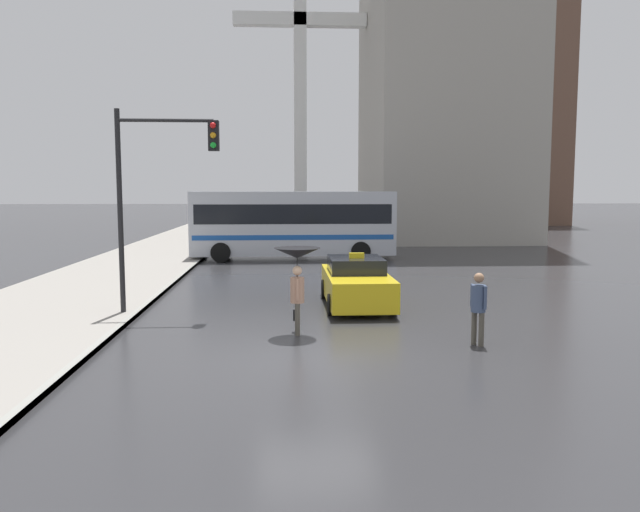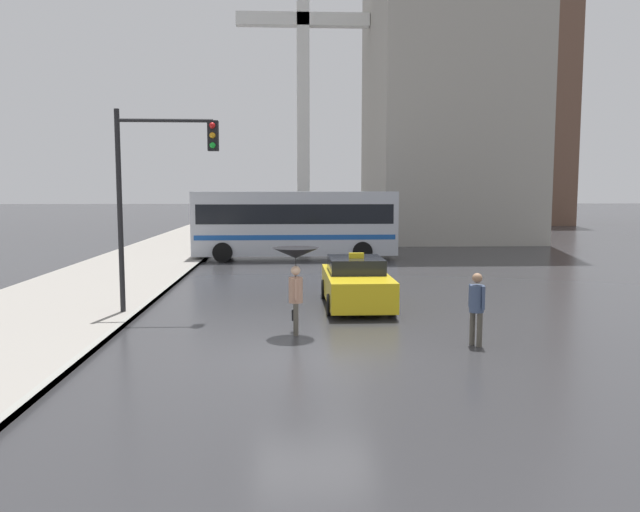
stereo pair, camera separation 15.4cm
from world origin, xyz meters
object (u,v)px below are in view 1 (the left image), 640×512
object	(u,v)px
taxi	(356,283)
pedestrian_man	(478,303)
pedestrian_with_umbrella	(297,264)
city_bus	(293,222)
traffic_light	(159,175)
monument_cross	(300,67)

from	to	relation	value
taxi	pedestrian_man	xyz separation A→B (m)	(2.13, -4.98, 0.29)
pedestrian_with_umbrella	pedestrian_man	xyz separation A→B (m)	(3.98, -1.32, -0.74)
city_bus	pedestrian_with_umbrella	bearing A→B (deg)	178.46
pedestrian_with_umbrella	traffic_light	distance (m)	4.87
city_bus	pedestrian_with_umbrella	distance (m)	16.49
pedestrian_with_umbrella	monument_cross	size ratio (longest dim) A/B	0.10
taxi	monument_cross	xyz separation A→B (m)	(-0.90, 27.67, 11.59)
pedestrian_man	city_bus	bearing A→B (deg)	163.97
pedestrian_with_umbrella	monument_cross	world-z (taller)	monument_cross
city_bus	traffic_light	xyz separation A→B (m)	(-3.81, -14.08, 1.96)
pedestrian_man	pedestrian_with_umbrella	bearing A→B (deg)	-136.46
taxi	traffic_light	size ratio (longest dim) A/B	0.80
taxi	monument_cross	world-z (taller)	monument_cross
traffic_light	monument_cross	xyz separation A→B (m)	(4.60, 28.93, 8.42)
pedestrian_with_umbrella	pedestrian_man	world-z (taller)	pedestrian_with_umbrella
city_bus	monument_cross	distance (m)	18.13
monument_cross	traffic_light	bearing A→B (deg)	-99.04
traffic_light	taxi	bearing A→B (deg)	12.89
taxi	traffic_light	xyz separation A→B (m)	(-5.50, -1.26, 3.16)
pedestrian_with_umbrella	pedestrian_man	size ratio (longest dim) A/B	1.28
city_bus	pedestrian_man	world-z (taller)	city_bus
pedestrian_with_umbrella	pedestrian_man	distance (m)	4.25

